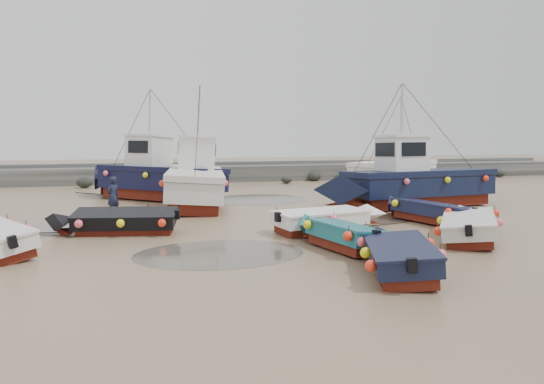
{
  "coord_description": "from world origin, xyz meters",
  "views": [
    {
      "loc": [
        -5.56,
        -18.75,
        3.77
      ],
      "look_at": [
        -0.38,
        1.73,
        1.4
      ],
      "focal_mm": 35.0,
      "sensor_mm": 36.0,
      "label": 1
    }
  ],
  "objects_px": {
    "dinghy_4": "(116,219)",
    "dinghy_5": "(328,217)",
    "dinghy_2": "(338,231)",
    "cabin_boat_1": "(194,180)",
    "dinghy_1": "(399,251)",
    "cabin_boat_3": "(398,168)",
    "cabin_boat_2": "(409,181)",
    "dinghy_3": "(470,223)",
    "dinghy_6": "(429,209)",
    "person": "(114,216)",
    "cabin_boat_0": "(153,176)"
  },
  "relations": [
    {
      "from": "cabin_boat_0",
      "to": "dinghy_4",
      "type": "bearing_deg",
      "value": -147.23
    },
    {
      "from": "dinghy_2",
      "to": "dinghy_6",
      "type": "relative_size",
      "value": 0.84
    },
    {
      "from": "dinghy_2",
      "to": "dinghy_5",
      "type": "xyz_separation_m",
      "value": [
        0.73,
        2.86,
        -0.02
      ]
    },
    {
      "from": "cabin_boat_3",
      "to": "dinghy_6",
      "type": "bearing_deg",
      "value": -55.22
    },
    {
      "from": "cabin_boat_3",
      "to": "cabin_boat_2",
      "type": "bearing_deg",
      "value": -57.25
    },
    {
      "from": "dinghy_3",
      "to": "dinghy_4",
      "type": "height_order",
      "value": "same"
    },
    {
      "from": "dinghy_4",
      "to": "cabin_boat_1",
      "type": "relative_size",
      "value": 0.54
    },
    {
      "from": "cabin_boat_1",
      "to": "person",
      "type": "bearing_deg",
      "value": -135.73
    },
    {
      "from": "dinghy_2",
      "to": "person",
      "type": "xyz_separation_m",
      "value": [
        -7.43,
        8.76,
        -0.57
      ]
    },
    {
      "from": "dinghy_2",
      "to": "cabin_boat_2",
      "type": "relative_size",
      "value": 0.46
    },
    {
      "from": "cabin_boat_1",
      "to": "cabin_boat_2",
      "type": "bearing_deg",
      "value": -11.67
    },
    {
      "from": "dinghy_5",
      "to": "person",
      "type": "relative_size",
      "value": 3.21
    },
    {
      "from": "dinghy_2",
      "to": "cabin_boat_3",
      "type": "height_order",
      "value": "cabin_boat_3"
    },
    {
      "from": "dinghy_4",
      "to": "dinghy_5",
      "type": "xyz_separation_m",
      "value": [
        7.88,
        -1.58,
        0.0
      ]
    },
    {
      "from": "cabin_boat_0",
      "to": "dinghy_5",
      "type": "bearing_deg",
      "value": -110.08
    },
    {
      "from": "cabin_boat_0",
      "to": "cabin_boat_2",
      "type": "relative_size",
      "value": 0.8
    },
    {
      "from": "dinghy_6",
      "to": "cabin_boat_0",
      "type": "height_order",
      "value": "cabin_boat_0"
    },
    {
      "from": "dinghy_2",
      "to": "cabin_boat_3",
      "type": "bearing_deg",
      "value": 43.11
    },
    {
      "from": "dinghy_2",
      "to": "dinghy_4",
      "type": "relative_size",
      "value": 0.83
    },
    {
      "from": "dinghy_1",
      "to": "person",
      "type": "xyz_separation_m",
      "value": [
        -8.0,
        11.9,
        -0.55
      ]
    },
    {
      "from": "dinghy_5",
      "to": "person",
      "type": "bearing_deg",
      "value": -138.63
    },
    {
      "from": "dinghy_1",
      "to": "cabin_boat_2",
      "type": "height_order",
      "value": "cabin_boat_2"
    },
    {
      "from": "dinghy_2",
      "to": "cabin_boat_1",
      "type": "distance_m",
      "value": 12.31
    },
    {
      "from": "cabin_boat_1",
      "to": "dinghy_4",
      "type": "bearing_deg",
      "value": -109.84
    },
    {
      "from": "dinghy_2",
      "to": "dinghy_6",
      "type": "distance_m",
      "value": 6.79
    },
    {
      "from": "dinghy_2",
      "to": "cabin_boat_2",
      "type": "distance_m",
      "value": 10.89
    },
    {
      "from": "dinghy_5",
      "to": "dinghy_6",
      "type": "bearing_deg",
      "value": 88.78
    },
    {
      "from": "dinghy_2",
      "to": "dinghy_3",
      "type": "distance_m",
      "value": 5.28
    },
    {
      "from": "dinghy_2",
      "to": "cabin_boat_2",
      "type": "height_order",
      "value": "cabin_boat_2"
    },
    {
      "from": "cabin_boat_2",
      "to": "dinghy_4",
      "type": "bearing_deg",
      "value": 97.37
    },
    {
      "from": "dinghy_3",
      "to": "dinghy_5",
      "type": "bearing_deg",
      "value": -173.84
    },
    {
      "from": "dinghy_1",
      "to": "cabin_boat_3",
      "type": "height_order",
      "value": "cabin_boat_3"
    },
    {
      "from": "dinghy_2",
      "to": "dinghy_3",
      "type": "height_order",
      "value": "same"
    },
    {
      "from": "dinghy_3",
      "to": "person",
      "type": "xyz_separation_m",
      "value": [
        -12.69,
        8.31,
        -0.53
      ]
    },
    {
      "from": "cabin_boat_0",
      "to": "cabin_boat_3",
      "type": "xyz_separation_m",
      "value": [
        16.56,
        2.43,
        0.02
      ]
    },
    {
      "from": "dinghy_3",
      "to": "cabin_boat_1",
      "type": "relative_size",
      "value": 0.54
    },
    {
      "from": "dinghy_6",
      "to": "dinghy_3",
      "type": "bearing_deg",
      "value": -111.23
    },
    {
      "from": "dinghy_6",
      "to": "cabin_boat_1",
      "type": "distance_m",
      "value": 12.06
    },
    {
      "from": "dinghy_2",
      "to": "dinghy_3",
      "type": "bearing_deg",
      "value": -9.1
    },
    {
      "from": "dinghy_1",
      "to": "dinghy_5",
      "type": "bearing_deg",
      "value": 107.49
    },
    {
      "from": "dinghy_1",
      "to": "cabin_boat_3",
      "type": "xyz_separation_m",
      "value": [
        10.47,
        20.18,
        0.79
      ]
    },
    {
      "from": "dinghy_6",
      "to": "cabin_boat_1",
      "type": "height_order",
      "value": "cabin_boat_1"
    },
    {
      "from": "cabin_boat_2",
      "to": "person",
      "type": "relative_size",
      "value": 6.07
    },
    {
      "from": "cabin_boat_1",
      "to": "dinghy_3",
      "type": "bearing_deg",
      "value": -45.58
    },
    {
      "from": "cabin_boat_2",
      "to": "dinghy_3",
      "type": "bearing_deg",
      "value": 159.43
    },
    {
      "from": "dinghy_2",
      "to": "dinghy_3",
      "type": "relative_size",
      "value": 0.84
    },
    {
      "from": "cabin_boat_1",
      "to": "dinghy_5",
      "type": "bearing_deg",
      "value": -58.03
    },
    {
      "from": "dinghy_6",
      "to": "cabin_boat_2",
      "type": "height_order",
      "value": "cabin_boat_2"
    },
    {
      "from": "dinghy_4",
      "to": "cabin_boat_1",
      "type": "xyz_separation_m",
      "value": [
        3.71,
        7.35,
        0.76
      ]
    },
    {
      "from": "cabin_boat_0",
      "to": "dinghy_1",
      "type": "bearing_deg",
      "value": -119.15
    }
  ]
}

